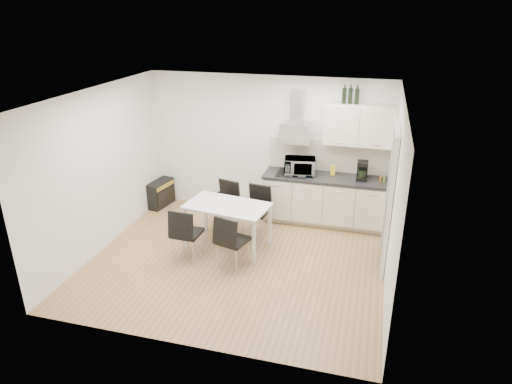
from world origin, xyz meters
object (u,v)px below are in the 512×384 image
(kitchenette, at_px, (328,181))
(guitar_amp, at_px, (160,193))
(chair_far_left, at_px, (224,207))
(dining_table, at_px, (227,210))
(chair_far_right, at_px, (256,212))
(floor_speaker, at_px, (223,200))
(chair_near_right, at_px, (233,241))
(chair_near_left, at_px, (187,234))

(kitchenette, xyz_separation_m, guitar_amp, (-3.29, -0.08, -0.57))
(chair_far_left, bearing_deg, dining_table, 128.90)
(chair_far_right, height_order, floor_speaker, chair_far_right)
(chair_near_right, bearing_deg, dining_table, 130.96)
(chair_far_left, xyz_separation_m, chair_near_right, (0.53, -1.15, 0.00))
(chair_near_right, bearing_deg, kitchenette, 73.76)
(guitar_amp, bearing_deg, chair_far_left, -12.97)
(chair_far_right, height_order, chair_near_left, same)
(kitchenette, distance_m, chair_far_left, 1.92)
(dining_table, xyz_separation_m, chair_far_left, (-0.26, 0.56, -0.22))
(chair_far_left, bearing_deg, floor_speaker, -55.71)
(kitchenette, height_order, dining_table, kitchenette)
(chair_far_right, relative_size, guitar_amp, 1.35)
(chair_near_right, bearing_deg, chair_near_left, -167.31)
(chair_far_right, bearing_deg, dining_table, 63.09)
(dining_table, height_order, chair_near_left, chair_near_left)
(kitchenette, height_order, chair_near_right, kitchenette)
(chair_near_right, xyz_separation_m, guitar_amp, (-2.10, 1.82, -0.18))
(guitar_amp, bearing_deg, chair_far_right, -8.52)
(kitchenette, xyz_separation_m, dining_table, (-1.47, -1.31, -0.17))
(chair_far_left, relative_size, chair_near_right, 1.00)
(chair_near_left, relative_size, guitar_amp, 1.35)
(guitar_amp, xyz_separation_m, floor_speaker, (1.23, 0.25, -0.10))
(dining_table, bearing_deg, chair_near_right, -56.45)
(floor_speaker, bearing_deg, guitar_amp, -152.50)
(dining_table, bearing_deg, floor_speaker, 120.25)
(kitchenette, relative_size, chair_near_right, 2.86)
(kitchenette, distance_m, chair_near_left, 2.72)
(dining_table, bearing_deg, guitar_amp, 154.47)
(kitchenette, distance_m, guitar_amp, 3.34)
(kitchenette, xyz_separation_m, chair_far_right, (-1.12, -0.81, -0.39))
(chair_near_left, height_order, floor_speaker, chair_near_left)
(guitar_amp, bearing_deg, floor_speaker, 21.57)
(chair_near_left, height_order, chair_near_right, same)
(chair_near_left, distance_m, chair_near_right, 0.76)
(kitchenette, bearing_deg, chair_far_right, -144.04)
(floor_speaker, bearing_deg, chair_far_left, -53.95)
(chair_near_left, bearing_deg, chair_near_right, -0.56)
(dining_table, bearing_deg, kitchenette, 50.20)
(kitchenette, relative_size, chair_near_left, 2.86)
(dining_table, distance_m, chair_far_left, 0.66)
(chair_far_right, distance_m, chair_near_left, 1.33)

